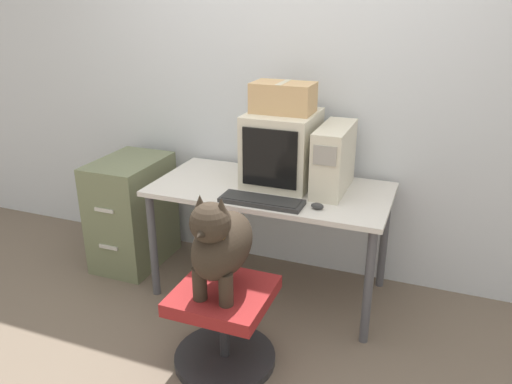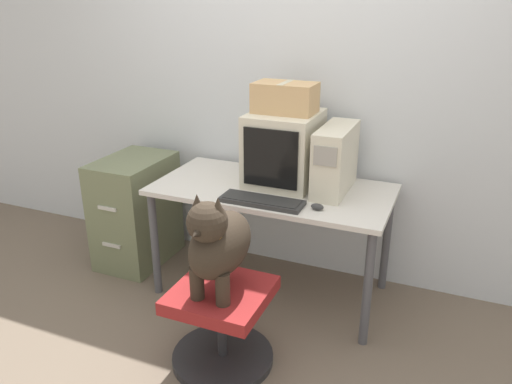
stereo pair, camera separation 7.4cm
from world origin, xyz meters
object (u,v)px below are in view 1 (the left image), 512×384
object	(u,v)px
office_chair	(224,323)
dog	(220,242)
cardboard_box	(283,98)
crt_monitor	(282,148)
pc_tower	(334,159)
keyboard	(262,201)
filing_cabinet	(132,212)

from	to	relation	value
office_chair	dog	bearing A→B (deg)	-90.00
office_chair	cardboard_box	size ratio (longest dim) A/B	1.48
crt_monitor	pc_tower	bearing A→B (deg)	-3.04
cardboard_box	office_chair	bearing A→B (deg)	-91.19
keyboard	office_chair	bearing A→B (deg)	-92.79
filing_cabinet	cardboard_box	xyz separation A→B (m)	(1.07, 0.10, 0.87)
dog	filing_cabinet	distance (m)	1.35
dog	keyboard	bearing A→B (deg)	87.30
crt_monitor	office_chair	xyz separation A→B (m)	(-0.02, -0.85, -0.70)
dog	filing_cabinet	world-z (taller)	dog
crt_monitor	pc_tower	size ratio (longest dim) A/B	0.97
pc_tower	crt_monitor	bearing A→B (deg)	176.96
office_chair	pc_tower	bearing A→B (deg)	67.57
keyboard	filing_cabinet	distance (m)	1.17
dog	pc_tower	bearing A→B (deg)	67.99
dog	cardboard_box	world-z (taller)	cardboard_box
office_chair	keyboard	bearing A→B (deg)	87.21
office_chair	filing_cabinet	bearing A→B (deg)	144.26
crt_monitor	cardboard_box	distance (m)	0.31
keyboard	dog	size ratio (longest dim) A/B	0.88
office_chair	cardboard_box	distance (m)	1.32
dog	crt_monitor	bearing A→B (deg)	88.83
crt_monitor	keyboard	distance (m)	0.42
pc_tower	dog	world-z (taller)	pc_tower
pc_tower	dog	size ratio (longest dim) A/B	0.88
keyboard	office_chair	distance (m)	0.69
crt_monitor	cardboard_box	world-z (taller)	cardboard_box
cardboard_box	crt_monitor	bearing A→B (deg)	-90.00
pc_tower	filing_cabinet	bearing A→B (deg)	-176.95
keyboard	filing_cabinet	size ratio (longest dim) A/B	0.62
keyboard	cardboard_box	world-z (taller)	cardboard_box
pc_tower	keyboard	distance (m)	0.51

